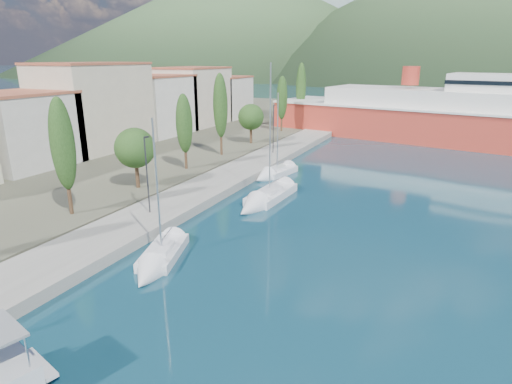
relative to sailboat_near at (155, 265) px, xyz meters
The scene contains 10 objects.
ground 113.07m from the sailboat_near, 88.15° to the left, with size 1400.00×1400.00×0.00m, color #123B4C.
quay 19.75m from the sailboat_near, 105.73° to the left, with size 5.00×88.00×0.80m, color gray.
land_strip 52.17m from the sailboat_near, 146.21° to the left, with size 70.00×148.00×0.70m, color #565644.
town_buildings 41.56m from the sailboat_near, 133.46° to the left, with size 9.20×69.20×11.30m.
tree_row 27.95m from the sailboat_near, 113.53° to the left, with size 3.75×65.38×11.03m.
lamp_posts 10.10m from the sailboat_near, 124.93° to the left, with size 0.15×46.50×6.06m.
sailboat_near is the anchor object (origin of this frame).
sailboat_mid 13.79m from the sailboat_near, 86.22° to the left, with size 2.84×9.23×13.13m.
sailboat_far 22.65m from the sailboat_near, 94.94° to the left, with size 3.37×6.99×9.86m.
ferry 56.05m from the sailboat_near, 72.75° to the left, with size 61.19×22.17×11.90m.
Camera 1 is at (12.26, -12.00, 12.54)m, focal length 30.00 mm.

